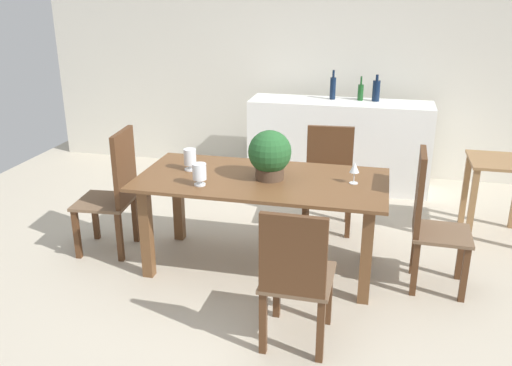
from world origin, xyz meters
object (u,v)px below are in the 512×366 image
chair_foot_end (429,217)px  wine_glass (355,168)px  chair_near_right (296,274)px  chair_far_right (329,172)px  crystal_vase_center_near (190,158)px  chair_head_end (116,188)px  crystal_vase_left (199,173)px  wine_bottle_amber (376,90)px  wine_bottle_clear (361,92)px  kitchen_counter (338,145)px  side_table (498,181)px  dining_table (262,194)px  flower_centerpiece (270,154)px  wine_bottle_tall (333,88)px

chair_foot_end → wine_glass: bearing=87.5°
chair_foot_end → chair_near_right: bearing=141.3°
chair_far_right → crystal_vase_center_near: bearing=-142.6°
chair_head_end → crystal_vase_left: size_ratio=6.35×
wine_bottle_amber → wine_bottle_clear: 0.16m
chair_foot_end → crystal_vase_center_near: (-1.82, 0.05, 0.29)m
kitchen_counter → side_table: (1.46, -0.97, 0.04)m
kitchen_counter → side_table: 1.75m
chair_far_right → crystal_vase_center_near: crystal_vase_center_near is taller
crystal_vase_left → side_table: 2.63m
chair_foot_end → kitchen_counter: chair_foot_end is taller
dining_table → chair_far_right: 1.04m
crystal_vase_left → crystal_vase_center_near: 0.36m
flower_centerpiece → side_table: flower_centerpiece is taller
chair_foot_end → wine_bottle_amber: 2.20m
wine_glass → wine_bottle_amber: wine_bottle_amber is taller
side_table → chair_foot_end: bearing=-122.0°
wine_bottle_clear → dining_table: bearing=-106.1°
flower_centerpiece → side_table: bearing=29.5°
chair_foot_end → chair_far_right: size_ratio=1.13×
dining_table → crystal_vase_center_near: 0.63m
wine_bottle_amber → crystal_vase_left: bearing=-116.6°
flower_centerpiece → wine_bottle_clear: (0.55, 2.09, 0.10)m
flower_centerpiece → wine_bottle_tall: wine_bottle_tall is taller
chair_near_right → flower_centerpiece: bearing=-68.5°
dining_table → crystal_vase_left: 0.53m
crystal_vase_center_near → crystal_vase_left: bearing=-59.5°
chair_near_right → wine_bottle_amber: wine_bottle_amber is taller
wine_bottle_amber → wine_bottle_clear: bearing=178.5°
chair_far_right → side_table: chair_far_right is taller
chair_head_end → chair_foot_end: 2.45m
wine_glass → wine_bottle_tall: bearing=100.2°
crystal_vase_center_near → kitchen_counter: bearing=62.8°
wine_bottle_amber → wine_bottle_tall: (-0.46, -0.01, 0.01)m
kitchen_counter → wine_bottle_tall: (-0.10, 0.09, 0.60)m
chair_head_end → chair_foot_end: (2.45, -0.01, -0.01)m
wine_glass → wine_bottle_tall: size_ratio=0.52×
chair_head_end → wine_bottle_clear: (1.83, 2.08, 0.48)m
chair_far_right → kitchen_counter: (-0.00, 1.05, -0.03)m
wine_bottle_clear → wine_bottle_tall: wine_bottle_tall is taller
dining_table → flower_centerpiece: size_ratio=5.05×
wine_glass → wine_bottle_amber: (0.09, 2.05, 0.20)m
wine_bottle_clear → wine_bottle_tall: bearing=-178.2°
chair_near_right → wine_bottle_tall: bearing=-87.1°
chair_foot_end → crystal_vase_center_near: chair_foot_end is taller
chair_near_right → wine_glass: bearing=-103.8°
kitchen_counter → wine_bottle_clear: size_ratio=7.57×
chair_far_right → kitchen_counter: size_ratio=0.48×
chair_foot_end → crystal_vase_center_near: 1.84m
dining_table → chair_far_right: size_ratio=2.04×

